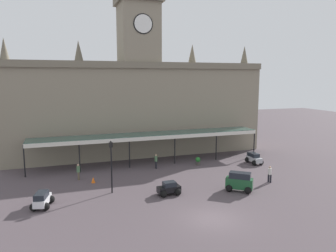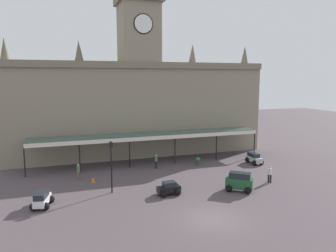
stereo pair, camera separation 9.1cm
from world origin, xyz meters
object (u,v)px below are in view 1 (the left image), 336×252
car_green_van (239,183)px  planter_near_kerb (198,161)px  traffic_cone (93,180)px  pedestrian_beside_cars (78,171)px  car_black_sedan (169,189)px  victorian_lamppost (111,161)px  car_silver_estate (254,159)px  pedestrian_near_entrance (270,174)px  car_white_estate (42,200)px  pedestrian_crossing_forecourt (156,161)px

car_green_van → planter_near_kerb: 9.48m
traffic_cone → pedestrian_beside_cars: bearing=132.7°
planter_near_kerb → car_green_van: bearing=-90.7°
car_black_sedan → victorian_lamppost: 5.73m
car_silver_estate → car_black_sedan: bearing=-153.1°
car_green_van → victorian_lamppost: (-11.10, 3.36, 2.17)m
traffic_cone → pedestrian_near_entrance: bearing=-18.7°
pedestrian_near_entrance → car_silver_estate: bearing=68.3°
car_green_van → car_silver_estate: bearing=49.2°
car_white_estate → victorian_lamppost: bearing=14.2°
car_black_sedan → pedestrian_beside_cars: size_ratio=1.25×
car_green_van → pedestrian_near_entrance: car_green_van is taller
car_green_van → planter_near_kerb: (0.12, 9.47, -0.32)m
pedestrian_crossing_forecourt → car_white_estate: bearing=-146.7°
car_green_van → victorian_lamppost: bearing=163.1°
traffic_cone → planter_near_kerb: (12.52, 2.67, 0.20)m
victorian_lamppost → pedestrian_beside_cars: bearing=118.2°
car_black_sedan → traffic_cone: (-5.99, 5.59, -0.21)m
car_silver_estate → victorian_lamppost: bearing=-165.8°
car_white_estate → car_green_van: size_ratio=0.94×
car_black_sedan → car_silver_estate: car_silver_estate is taller
car_black_sedan → planter_near_kerb: size_ratio=2.18×
car_white_estate → planter_near_kerb: car_white_estate is taller
car_silver_estate → traffic_cone: car_silver_estate is taller
pedestrian_near_entrance → pedestrian_crossing_forecourt: bearing=137.1°
car_green_van → pedestrian_beside_cars: bearing=149.1°
car_silver_estate → traffic_cone: (-19.23, -1.12, -0.27)m
pedestrian_beside_cars → planter_near_kerb: pedestrian_beside_cars is taller
car_white_estate → pedestrian_crossing_forecourt: 14.27m
traffic_cone → victorian_lamppost: bearing=-69.4°
car_green_van → car_white_estate: bearing=173.6°
car_green_van → pedestrian_near_entrance: 4.33m
car_green_van → car_silver_estate: 10.46m
car_white_estate → car_black_sedan: 10.56m
victorian_lamppost → pedestrian_near_entrance: bearing=-8.1°
car_green_van → pedestrian_beside_cars: 15.98m
car_white_estate → traffic_cone: bearing=47.2°
car_white_estate → pedestrian_crossing_forecourt: bearing=33.3°
traffic_cone → car_white_estate: bearing=-132.8°
car_white_estate → traffic_cone: car_white_estate is taller
car_white_estate → pedestrian_crossing_forecourt: (11.93, 7.83, 0.34)m
car_white_estate → pedestrian_near_entrance: (21.10, -0.69, 0.34)m
planter_near_kerb → traffic_cone: bearing=-167.9°
car_white_estate → pedestrian_near_entrance: pedestrian_near_entrance is taller
car_black_sedan → planter_near_kerb: bearing=51.7°
pedestrian_beside_cars → pedestrian_crossing_forecourt: bearing=9.8°
car_green_van → pedestrian_crossing_forecourt: car_green_van is taller
pedestrian_beside_cars → pedestrian_near_entrance: same height
victorian_lamppost → pedestrian_crossing_forecourt: bearing=46.2°
car_black_sedan → car_silver_estate: size_ratio=0.92×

